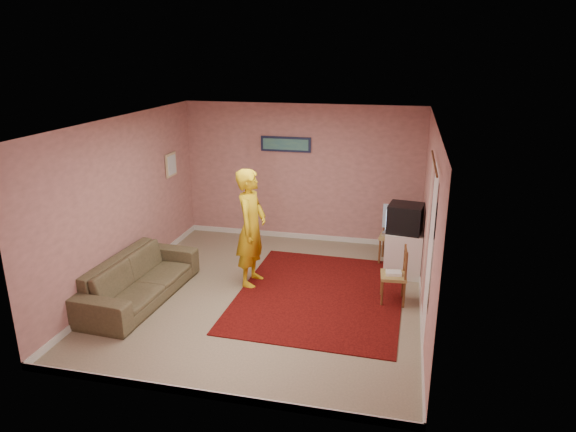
% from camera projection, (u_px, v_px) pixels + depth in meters
% --- Properties ---
extents(ground, '(5.00, 5.00, 0.00)m').
position_uv_depth(ground, '(268.00, 294.00, 7.74)').
color(ground, gray).
rests_on(ground, ground).
extents(wall_back, '(4.50, 0.02, 2.60)m').
position_uv_depth(wall_back, '(302.00, 174.00, 9.66)').
color(wall_back, tan).
rests_on(wall_back, ground).
extents(wall_front, '(4.50, 0.02, 2.60)m').
position_uv_depth(wall_front, '(199.00, 287.00, 5.02)').
color(wall_front, tan).
rests_on(wall_front, ground).
extents(wall_left, '(0.02, 5.00, 2.60)m').
position_uv_depth(wall_left, '(124.00, 202.00, 7.82)').
color(wall_left, tan).
rests_on(wall_left, ground).
extents(wall_right, '(0.02, 5.00, 2.60)m').
position_uv_depth(wall_right, '(429.00, 224.00, 6.86)').
color(wall_right, tan).
rests_on(wall_right, ground).
extents(ceiling, '(4.50, 5.00, 0.02)m').
position_uv_depth(ceiling, '(265.00, 121.00, 6.94)').
color(ceiling, silver).
rests_on(ceiling, wall_back).
extents(baseboard_back, '(4.50, 0.02, 0.10)m').
position_uv_depth(baseboard_back, '(301.00, 236.00, 10.03)').
color(baseboard_back, silver).
rests_on(baseboard_back, ground).
extents(baseboard_front, '(4.50, 0.02, 0.10)m').
position_uv_depth(baseboard_front, '(206.00, 394.00, 5.42)').
color(baseboard_front, silver).
rests_on(baseboard_front, ground).
extents(baseboard_left, '(0.02, 5.00, 0.10)m').
position_uv_depth(baseboard_left, '(133.00, 277.00, 8.20)').
color(baseboard_left, silver).
rests_on(baseboard_left, ground).
extents(baseboard_right, '(0.02, 5.00, 0.10)m').
position_uv_depth(baseboard_right, '(421.00, 307.00, 7.24)').
color(baseboard_right, silver).
rests_on(baseboard_right, ground).
extents(window, '(0.01, 1.10, 1.50)m').
position_uv_depth(window, '(432.00, 236.00, 5.98)').
color(window, black).
rests_on(window, wall_right).
extents(curtain_sheer, '(0.01, 0.75, 2.10)m').
position_uv_depth(curtain_sheer, '(429.00, 257.00, 5.90)').
color(curtain_sheer, white).
rests_on(curtain_sheer, wall_right).
extents(curtain_floral, '(0.01, 0.35, 2.10)m').
position_uv_depth(curtain_floral, '(427.00, 236.00, 6.56)').
color(curtain_floral, beige).
rests_on(curtain_floral, wall_right).
extents(curtain_rod, '(0.02, 1.40, 0.02)m').
position_uv_depth(curtain_rod, '(434.00, 162.00, 5.72)').
color(curtain_rod, brown).
rests_on(curtain_rod, wall_right).
extents(picture_back, '(0.95, 0.04, 0.28)m').
position_uv_depth(picture_back, '(286.00, 144.00, 9.52)').
color(picture_back, '#151B3A').
rests_on(picture_back, wall_back).
extents(picture_left, '(0.04, 0.38, 0.42)m').
position_uv_depth(picture_left, '(171.00, 165.00, 9.22)').
color(picture_left, beige).
rests_on(picture_left, wall_left).
extents(area_rug, '(2.48, 3.07, 0.02)m').
position_uv_depth(area_rug, '(320.00, 294.00, 7.73)').
color(area_rug, black).
rests_on(area_rug, ground).
extents(tv_cabinet, '(0.58, 0.53, 0.74)m').
position_uv_depth(tv_cabinet, '(403.00, 253.00, 8.34)').
color(tv_cabinet, white).
rests_on(tv_cabinet, ground).
extents(crt_tv, '(0.59, 0.54, 0.46)m').
position_uv_depth(crt_tv, '(405.00, 218.00, 8.15)').
color(crt_tv, black).
rests_on(crt_tv, tv_cabinet).
extents(chair_a, '(0.48, 0.46, 0.52)m').
position_uv_depth(chair_a, '(393.00, 230.00, 8.77)').
color(chair_a, tan).
rests_on(chair_a, ground).
extents(dvd_player, '(0.38, 0.31, 0.06)m').
position_uv_depth(dvd_player, '(393.00, 234.00, 8.79)').
color(dvd_player, '#A7A7AB').
rests_on(dvd_player, chair_a).
extents(blue_throw, '(0.40, 0.05, 0.42)m').
position_uv_depth(blue_throw, '(394.00, 216.00, 8.89)').
color(blue_throw, '#96D0F6').
rests_on(blue_throw, chair_a).
extents(chair_b, '(0.39, 0.41, 0.46)m').
position_uv_depth(chair_b, '(394.00, 269.00, 7.37)').
color(chair_b, tan).
rests_on(chair_b, ground).
extents(game_console, '(0.24, 0.19, 0.04)m').
position_uv_depth(game_console, '(394.00, 273.00, 7.39)').
color(game_console, white).
rests_on(game_console, chair_b).
extents(sofa, '(0.98, 2.24, 0.64)m').
position_uv_depth(sofa, '(139.00, 279.00, 7.52)').
color(sofa, brown).
rests_on(sofa, ground).
extents(person, '(0.48, 0.70, 1.84)m').
position_uv_depth(person, '(251.00, 228.00, 7.86)').
color(person, gold).
rests_on(person, ground).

